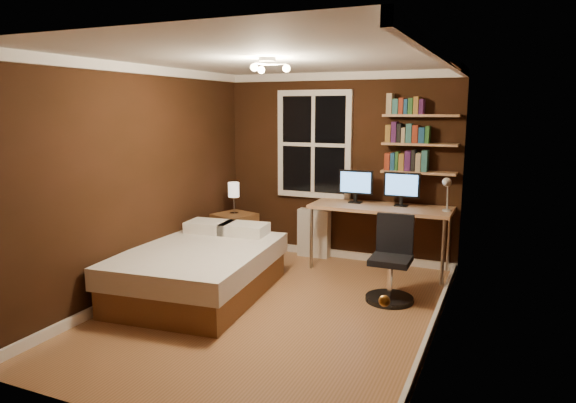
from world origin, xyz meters
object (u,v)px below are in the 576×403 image
at_px(desk_lamp, 447,194).
at_px(office_chair, 391,269).
at_px(nightstand, 235,235).
at_px(monitor_right, 402,189).
at_px(bed, 200,269).
at_px(radiator, 314,233).
at_px(monitor_left, 356,187).
at_px(bedside_lamp, 234,198).
at_px(desk, 380,211).

bearing_deg(desk_lamp, office_chair, -115.61).
bearing_deg(desk_lamp, nightstand, -176.84).
distance_m(nightstand, monitor_right, 2.35).
bearing_deg(monitor_right, bed, -136.42).
distance_m(radiator, monitor_right, 1.41).
xyz_separation_m(radiator, monitor_left, (0.62, -0.14, 0.71)).
bearing_deg(monitor_right, radiator, 173.29).
distance_m(bed, bedside_lamp, 1.56).
xyz_separation_m(bed, radiator, (0.62, 1.89, 0.05)).
height_order(nightstand, desk, desk).
relative_size(nightstand, office_chair, 0.66).
bearing_deg(radiator, monitor_left, -12.92).
distance_m(radiator, office_chair, 1.81).
bearing_deg(bedside_lamp, nightstand, 0.00).
bearing_deg(monitor_right, desk_lamp, -17.53).
distance_m(radiator, desk, 1.09).
relative_size(monitor_left, office_chair, 0.48).
height_order(desk, monitor_left, monitor_left).
height_order(monitor_left, desk_lamp, desk_lamp).
bearing_deg(bed, bedside_lamp, 98.95).
height_order(radiator, desk_lamp, desk_lamp).
bearing_deg(monitor_left, nightstand, -168.43).
bearing_deg(monitor_right, bedside_lamp, -171.47).
xyz_separation_m(desk, office_chair, (0.37, -0.99, -0.43)).
height_order(bedside_lamp, desk_lamp, desk_lamp).
xyz_separation_m(bedside_lamp, desk, (1.97, 0.24, -0.06)).
height_order(bed, desk_lamp, desk_lamp).
bearing_deg(desk, bed, -133.93).
bearing_deg(bed, radiator, 66.04).
distance_m(bed, radiator, 1.99).
bearing_deg(monitor_left, desk_lamp, -8.76).
bearing_deg(radiator, bed, -108.27).
bearing_deg(monitor_right, office_chair, -83.03).
relative_size(bed, desk, 1.19).
bearing_deg(monitor_left, monitor_right, 0.00).
distance_m(desk, desk_lamp, 0.85).
bearing_deg(bed, monitor_left, 48.82).
height_order(monitor_right, office_chair, monitor_right).
xyz_separation_m(nightstand, monitor_left, (1.62, 0.33, 0.74)).
height_order(nightstand, radiator, radiator).
xyz_separation_m(desk, desk_lamp, (0.80, -0.09, 0.28)).
xyz_separation_m(nightstand, office_chair, (2.34, -0.75, 0.04)).
bearing_deg(monitor_right, monitor_left, 180.00).
bearing_deg(office_chair, monitor_left, 122.98).
relative_size(bedside_lamp, radiator, 0.65).
relative_size(nightstand, monitor_right, 1.37).
distance_m(monitor_right, desk_lamp, 0.59).
xyz_separation_m(nightstand, radiator, (0.99, 0.47, 0.03)).
xyz_separation_m(monitor_right, desk_lamp, (0.56, -0.18, 0.01)).
distance_m(nightstand, radiator, 1.10).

